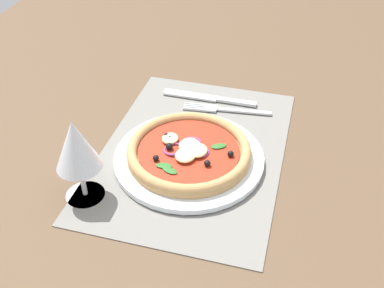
{
  "coord_description": "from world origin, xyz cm",
  "views": [
    {
      "loc": [
        -63.71,
        -17.01,
        54.23
      ],
      "look_at": [
        -0.9,
        0.0,
        2.43
      ],
      "focal_mm": 43.59,
      "sensor_mm": 36.0,
      "label": 1
    }
  ],
  "objects_px": {
    "fork": "(222,109)",
    "wine_glass": "(76,147)",
    "knife": "(208,98)",
    "plate": "(189,158)",
    "pizza": "(189,151)"
  },
  "relations": [
    {
      "from": "fork",
      "to": "wine_glass",
      "type": "xyz_separation_m",
      "value": [
        -0.29,
        0.16,
        0.1
      ]
    },
    {
      "from": "pizza",
      "to": "wine_glass",
      "type": "height_order",
      "value": "wine_glass"
    },
    {
      "from": "plate",
      "to": "knife",
      "type": "xyz_separation_m",
      "value": [
        0.2,
        0.01,
        -0.0
      ]
    },
    {
      "from": "plate",
      "to": "knife",
      "type": "height_order",
      "value": "plate"
    },
    {
      "from": "plate",
      "to": "wine_glass",
      "type": "height_order",
      "value": "wine_glass"
    },
    {
      "from": "fork",
      "to": "wine_glass",
      "type": "height_order",
      "value": "wine_glass"
    },
    {
      "from": "plate",
      "to": "pizza",
      "type": "relative_size",
      "value": 1.22
    },
    {
      "from": "plate",
      "to": "fork",
      "type": "xyz_separation_m",
      "value": [
        0.17,
        -0.02,
        -0.0
      ]
    },
    {
      "from": "knife",
      "to": "wine_glass",
      "type": "xyz_separation_m",
      "value": [
        -0.33,
        0.13,
        0.1
      ]
    },
    {
      "from": "wine_glass",
      "to": "knife",
      "type": "bearing_deg",
      "value": -21.24
    },
    {
      "from": "fork",
      "to": "knife",
      "type": "height_order",
      "value": "knife"
    },
    {
      "from": "knife",
      "to": "wine_glass",
      "type": "distance_m",
      "value": 0.37
    },
    {
      "from": "plate",
      "to": "pizza",
      "type": "xyz_separation_m",
      "value": [
        -0.0,
        0.0,
        0.02
      ]
    },
    {
      "from": "plate",
      "to": "fork",
      "type": "height_order",
      "value": "plate"
    },
    {
      "from": "pizza",
      "to": "fork",
      "type": "bearing_deg",
      "value": -7.91
    }
  ]
}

